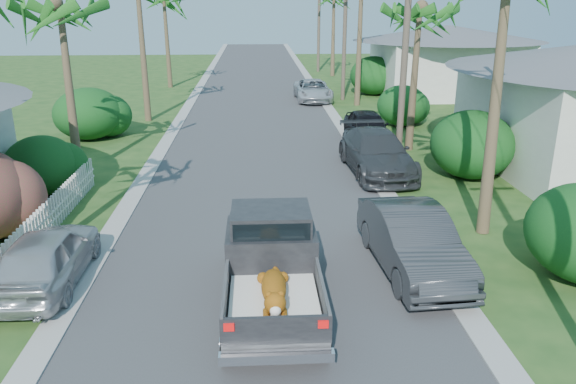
{
  "coord_description": "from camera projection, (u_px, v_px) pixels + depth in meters",
  "views": [
    {
      "loc": [
        -0.11,
        -8.64,
        6.35
      ],
      "look_at": [
        0.71,
        5.62,
        1.4
      ],
      "focal_mm": 35.0,
      "sensor_mm": 36.0,
      "label": 1
    }
  ],
  "objects": [
    {
      "name": "palm_r_b",
      "position": [
        419.0,
        8.0,
        22.79
      ],
      "size": [
        4.4,
        4.4,
        7.2
      ],
      "color": "brown",
      "rests_on": "ground"
    },
    {
      "name": "shrub_l_d",
      "position": [
        88.0,
        114.0,
        26.39
      ],
      "size": [
        3.2,
        3.52,
        2.4
      ],
      "primitive_type": "ellipsoid",
      "color": "#123F19",
      "rests_on": "ground"
    },
    {
      "name": "parked_car_ln",
      "position": [
        47.0,
        257.0,
        12.93
      ],
      "size": [
        1.64,
        4.06,
        1.38
      ],
      "primitive_type": "imported",
      "rotation": [
        0.0,
        0.0,
        3.14
      ],
      "color": "#B1B3B8",
      "rests_on": "ground"
    },
    {
      "name": "shrub_r_d",
      "position": [
        373.0,
        76.0,
        38.54
      ],
      "size": [
        3.2,
        3.52,
        2.6
      ],
      "primitive_type": "ellipsoid",
      "color": "#123F19",
      "rests_on": "ground"
    },
    {
      "name": "palm_l_b",
      "position": [
        58.0,
        4.0,
        19.17
      ],
      "size": [
        4.4,
        4.4,
        7.4
      ],
      "color": "brown",
      "rests_on": "ground"
    },
    {
      "name": "shrub_l_c",
      "position": [
        41.0,
        165.0,
        18.94
      ],
      "size": [
        2.4,
        2.64,
        2.0
      ],
      "primitive_type": "ellipsoid",
      "color": "#123F19",
      "rests_on": "ground"
    },
    {
      "name": "road",
      "position": [
        258.0,
        109.0,
        33.81
      ],
      "size": [
        8.0,
        100.0,
        0.02
      ],
      "primitive_type": "cube",
      "color": "#38383A",
      "rests_on": "ground"
    },
    {
      "name": "shrub_r_c",
      "position": [
        402.0,
        106.0,
        29.16
      ],
      "size": [
        2.6,
        2.86,
        2.1
      ],
      "primitive_type": "ellipsoid",
      "color": "#123F19",
      "rests_on": "ground"
    },
    {
      "name": "ground",
      "position": [
        267.0,
        366.0,
        10.23
      ],
      "size": [
        120.0,
        120.0,
        0.0
      ],
      "primitive_type": "plane",
      "color": "#23481B",
      "rests_on": "ground"
    },
    {
      "name": "parked_car_rf",
      "position": [
        367.0,
        127.0,
        25.83
      ],
      "size": [
        1.84,
        4.27,
        1.43
      ],
      "primitive_type": "imported",
      "rotation": [
        0.0,
        0.0,
        0.03
      ],
      "color": "black",
      "rests_on": "ground"
    },
    {
      "name": "parked_car_rd",
      "position": [
        313.0,
        91.0,
        36.35
      ],
      "size": [
        2.31,
        4.84,
        1.33
      ],
      "primitive_type": "imported",
      "rotation": [
        0.0,
        0.0,
        0.02
      ],
      "color": "silver",
      "rests_on": "ground"
    },
    {
      "name": "utility_pole_d",
      "position": [
        319.0,
        19.0,
        49.59
      ],
      "size": [
        1.6,
        0.26,
        9.0
      ],
      "color": "brown",
      "rests_on": "ground"
    },
    {
      "name": "picket_fence",
      "position": [
        37.0,
        230.0,
        14.93
      ],
      "size": [
        0.1,
        11.0,
        1.0
      ],
      "primitive_type": "cube",
      "color": "white",
      "rests_on": "ground"
    },
    {
      "name": "house_right_far",
      "position": [
        446.0,
        63.0,
        38.54
      ],
      "size": [
        9.0,
        8.0,
        4.6
      ],
      "color": "silver",
      "rests_on": "ground"
    },
    {
      "name": "parked_car_rn",
      "position": [
        412.0,
        241.0,
        13.59
      ],
      "size": [
        1.95,
        4.74,
        1.53
      ],
      "primitive_type": "imported",
      "rotation": [
        0.0,
        0.0,
        0.07
      ],
      "color": "#303236",
      "rests_on": "ground"
    },
    {
      "name": "curb_right",
      "position": [
        329.0,
        108.0,
        34.04
      ],
      "size": [
        0.6,
        100.0,
        0.06
      ],
      "primitive_type": "cube",
      "color": "#A5A39E",
      "rests_on": "ground"
    },
    {
      "name": "curb_left",
      "position": [
        186.0,
        109.0,
        33.57
      ],
      "size": [
        0.6,
        100.0,
        0.06
      ],
      "primitive_type": "cube",
      "color": "#A5A39E",
      "rests_on": "ground"
    },
    {
      "name": "parked_car_rm",
      "position": [
        377.0,
        153.0,
        21.3
      ],
      "size": [
        2.46,
        5.47,
        1.55
      ],
      "primitive_type": "imported",
      "rotation": [
        0.0,
        0.0,
        0.05
      ],
      "color": "#333639",
      "rests_on": "ground"
    },
    {
      "name": "utility_pole_b",
      "position": [
        405.0,
        47.0,
        21.29
      ],
      "size": [
        1.6,
        0.26,
        9.0
      ],
      "color": "brown",
      "rests_on": "ground"
    },
    {
      "name": "shrub_r_b",
      "position": [
        472.0,
        144.0,
        20.62
      ],
      "size": [
        3.0,
        3.3,
        2.5
      ],
      "primitive_type": "ellipsoid",
      "color": "#123F19",
      "rests_on": "ground"
    },
    {
      "name": "utility_pole_c",
      "position": [
        345.0,
        27.0,
        35.44
      ],
      "size": [
        1.6,
        0.26,
        9.0
      ],
      "color": "brown",
      "rests_on": "ground"
    },
    {
      "name": "pickup_truck",
      "position": [
        271.0,
        258.0,
        12.14
      ],
      "size": [
        1.98,
        5.12,
        2.06
      ],
      "color": "black",
      "rests_on": "ground"
    }
  ]
}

